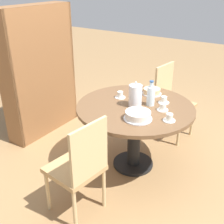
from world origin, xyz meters
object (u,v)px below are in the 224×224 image
at_px(chair_a, 171,100).
at_px(bookshelf, 41,72).
at_px(cake_main, 138,115).
at_px(cup_c, 120,95).
at_px(cup_a, 163,107).
at_px(cup_b, 169,118).
at_px(coffee_pot, 136,95).
at_px(water_bottle, 151,95).
at_px(cup_d, 164,100).
at_px(cake_second, 152,91).
at_px(chair_b, 79,166).

relative_size(chair_a, bookshelf, 0.57).
relative_size(cake_main, cup_c, 2.32).
bearing_deg(bookshelf, cup_a, 90.14).
bearing_deg(cup_b, bookshelf, 84.67).
bearing_deg(cake_main, coffee_pot, 33.94).
xyz_separation_m(coffee_pot, cup_c, (0.10, 0.25, -0.09)).
distance_m(water_bottle, cup_b, 0.39).
bearing_deg(cup_d, water_bottle, 142.97).
distance_m(cake_second, cup_c, 0.38).
bearing_deg(coffee_pot, cup_c, 68.13).
xyz_separation_m(cake_main, cup_b, (0.13, -0.26, -0.01)).
bearing_deg(coffee_pot, cup_d, -41.73).
height_order(chair_b, cup_d, chair_b).
bearing_deg(chair_a, cake_second, -177.98).
relative_size(bookshelf, cake_main, 6.12).
relative_size(chair_b, cup_c, 8.18).
distance_m(cake_second, cup_d, 0.26).
distance_m(chair_b, bookshelf, 1.71).
xyz_separation_m(chair_b, cup_a, (0.94, -0.32, 0.27)).
distance_m(cup_a, cup_d, 0.18).
bearing_deg(coffee_pot, cup_b, -104.84).
distance_m(coffee_pot, cake_second, 0.40).
height_order(chair_a, cake_second, chair_a).
bearing_deg(cup_b, cup_d, 31.25).
distance_m(water_bottle, cup_a, 0.18).
distance_m(chair_b, coffee_pot, 0.95).
bearing_deg(bookshelf, cake_main, 79.22).
height_order(chair_a, cup_b, chair_a).
distance_m(chair_a, water_bottle, 0.85).
distance_m(chair_a, cup_a, 0.90).
xyz_separation_m(cake_second, cup_d, (-0.15, -0.21, -0.00)).
height_order(chair_a, bookshelf, bookshelf).
bearing_deg(cup_a, chair_b, 161.13).
relative_size(coffee_pot, cup_c, 2.31).
relative_size(cup_b, cup_c, 1.00).
bearing_deg(coffee_pot, cup_a, -76.65).
relative_size(chair_b, water_bottle, 3.58).
bearing_deg(cake_main, cake_second, 14.81).
xyz_separation_m(chair_b, bookshelf, (0.93, 1.40, 0.33)).
relative_size(coffee_pot, cup_a, 2.31).
bearing_deg(cup_a, cup_d, 20.85).
distance_m(water_bottle, cake_second, 0.31).
height_order(cup_b, cup_c, same).
relative_size(water_bottle, cake_main, 0.98).
distance_m(cup_b, cup_c, 0.70).
bearing_deg(cup_b, cup_a, 39.51).
bearing_deg(chair_a, cup_d, -158.10).
bearing_deg(cup_b, water_bottle, 53.98).
height_order(chair_b, cake_main, chair_b).
bearing_deg(chair_a, cup_b, -151.68).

